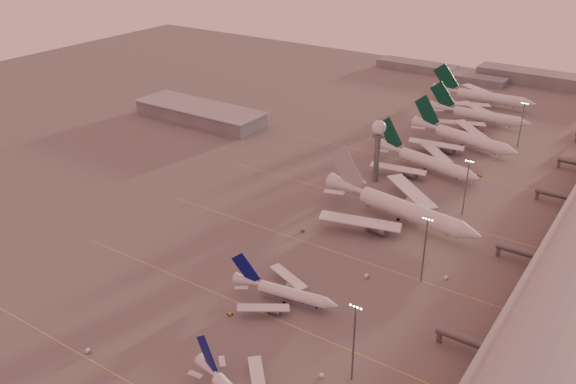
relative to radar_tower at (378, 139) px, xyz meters
The scene contains 24 objects.
ground 121.92m from the radar_tower, 92.39° to the right, with size 700.00×700.00×0.00m, color #5A5858.
taxiway_markings 71.83m from the radar_tower, 68.66° to the right, with size 180.00×185.25×0.02m.
hangar 127.68m from the radar_tower, behind, with size 82.00×27.00×8.50m.
radar_tower is the anchor object (origin of this frame).
mast_a 131.38m from the radar_tower, 66.17° to the right, with size 3.60×0.56×25.00m.
mast_b 82.32m from the radar_tower, 52.43° to the right, with size 3.60×0.56×25.00m.
mast_c 46.66m from the radar_tower, 12.53° to the right, with size 3.60×0.56×25.00m.
mast_d 91.11m from the radar_tower, 61.74° to the left, with size 3.60×0.56×25.00m.
distant_horizon 205.86m from the radar_tower, 90.67° to the left, with size 165.00×37.50×9.00m.
narrowbody_mid 104.10m from the radar_tower, 79.96° to the right, with size 37.42×29.64×14.70m.
widebody_white 42.63m from the radar_tower, 49.31° to the right, with size 72.23×57.47×25.53m.
greentail_a 32.90m from the radar_tower, 58.29° to the left, with size 58.15×46.45×21.43m.
greentail_b 68.60m from the radar_tower, 73.53° to the left, with size 62.46×49.87×23.06m.
greentail_c 106.99m from the radar_tower, 82.50° to the left, with size 60.40×48.79×21.94m.
greentail_d 141.68m from the radar_tower, 88.20° to the left, with size 65.53×52.84×23.79m.
gsv_truck_a 155.16m from the radar_tower, 95.51° to the right, with size 6.12×2.38×2.46m.
gsv_catering_a 133.72m from the radar_tower, 69.63° to the right, with size 4.90×2.58×3.89m.
gsv_tug_mid 118.69m from the radar_tower, 86.23° to the right, with size 3.42×2.60×0.87m.
gsv_truck_b 83.56m from the radar_tower, 65.20° to the right, with size 6.50×3.21×2.51m.
gsv_truck_c 62.07m from the radar_tower, 91.93° to the right, with size 4.78×6.11×2.36m.
gsv_catering_b 84.39m from the radar_tower, 46.14° to the right, with size 5.42×3.22×4.16m.
gsv_tug_far 32.84m from the radar_tower, 69.48° to the right, with size 4.10×3.91×1.02m.
gsv_truck_d 29.24m from the radar_tower, 162.16° to the left, with size 2.76×5.06×1.94m.
gsv_tug_hangar 54.09m from the radar_tower, 39.48° to the left, with size 4.46×3.89×1.09m.
Camera 1 is at (114.90, -115.50, 118.51)m, focal length 38.00 mm.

